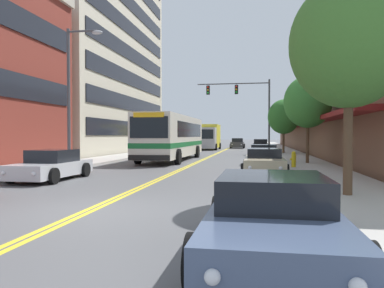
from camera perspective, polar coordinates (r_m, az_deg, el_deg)
ground_plane at (r=45.76m, az=4.84°, el=-1.00°), size 240.00×240.00×0.00m
sidewalk_left at (r=46.90m, az=-3.72°, el=-0.85°), size 3.01×106.00×0.15m
sidewalk_right at (r=45.68m, az=13.62°, el=-0.94°), size 3.01×106.00×0.15m
centre_line at (r=45.76m, az=4.84°, el=-0.99°), size 0.34×106.00×0.01m
office_tower_left at (r=42.98m, az=-16.82°, el=14.17°), size 12.08×23.83×22.89m
storefront_row_right at (r=46.43m, az=20.75°, el=4.04°), size 9.10×68.00×8.25m
city_bus at (r=27.98m, az=-2.93°, el=1.29°), size 2.91×12.46×3.23m
car_silver_parked_left_near at (r=16.57m, az=-20.64°, el=-3.13°), size 1.98×4.40×1.24m
car_charcoal_parked_left_mid at (r=40.11m, az=-2.12°, el=-0.52°), size 2.03×4.37×1.17m
car_slate_blue_parked_right_foreground at (r=5.80m, az=12.19°, el=-11.14°), size 2.09×4.46×1.23m
car_black_parked_right_mid at (r=45.79m, az=10.39°, el=-0.20°), size 2.07×4.89×1.40m
car_champagne_parked_right_far at (r=24.03m, az=10.86°, el=-1.67°), size 2.05×4.14×1.25m
car_beige_parked_right_end at (r=17.51m, az=10.93°, el=-2.79°), size 1.99×4.64×1.23m
car_dark_grey_moving_lead at (r=54.95m, az=6.96°, el=0.07°), size 2.07×4.64×1.44m
box_truck at (r=48.79m, az=2.55°, el=1.13°), size 2.73×6.87×3.28m
traffic_signal_mast at (r=38.20m, az=8.12°, el=6.51°), size 7.31×0.38×7.43m
street_lamp_left_near at (r=19.80m, az=-17.62°, el=8.30°), size 1.90×0.28×7.16m
street_tree_right_near at (r=11.73m, az=22.80°, el=13.88°), size 3.30×3.30×6.08m
street_tree_right_mid at (r=24.17m, az=17.23°, el=6.14°), size 2.92×2.92×5.36m
street_tree_right_far at (r=37.09m, az=13.79°, el=4.05°), size 3.02×3.02×5.16m
fire_hydrant at (r=20.66m, az=15.23°, el=-2.24°), size 0.32×0.24×0.85m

